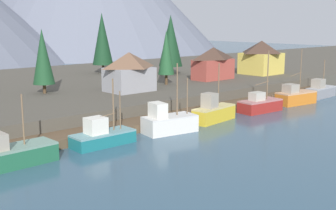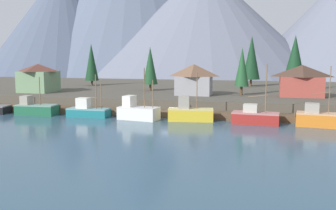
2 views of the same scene
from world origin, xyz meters
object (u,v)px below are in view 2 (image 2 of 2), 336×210
Objects in this scene: fishing_boat_green at (36,109)px; house_grey at (194,79)px; fishing_boat_white at (137,112)px; house_red at (302,81)px; fishing_boat_red at (255,117)px; conifer_mid_right at (242,67)px; conifer_near_right at (252,58)px; conifer_mid_left at (91,62)px; conifer_back_left at (295,59)px; fishing_boat_orange at (321,118)px; fishing_boat_teal at (88,111)px; fishing_boat_yellow at (190,113)px; house_green at (38,78)px; conifer_near_left at (150,66)px.

fishing_boat_green is 30.45m from house_grey.
fishing_boat_white is 32.59m from house_red.
conifer_mid_right is (-2.85, 17.98, 7.00)m from fishing_boat_red.
conifer_near_right reaches higher than fishing_boat_white.
conifer_mid_left is 50.44m from conifer_back_left.
fishing_boat_orange is 0.95× the size of conifer_mid_right.
fishing_boat_yellow is at bearing -0.72° from fishing_boat_teal.
conifer_mid_right reaches higher than house_red.
house_green is (-45.93, 14.63, 4.51)m from fishing_boat_red.
house_grey is 0.67× the size of conifer_mid_left.
fishing_boat_red is 31.17m from conifer_back_left.
conifer_mid_right reaches higher than house_grey.
fishing_boat_yellow is 0.64× the size of conifer_back_left.
fishing_boat_orange is 0.73× the size of conifer_back_left.
fishing_boat_green is at bearing -171.50° from fishing_boat_white.
conifer_back_left is at bearing 50.42° from fishing_boat_yellow.
fishing_boat_red reaches higher than fishing_boat_yellow.
house_grey is (-21.56, 16.38, 4.41)m from fishing_boat_orange.
fishing_boat_green is 39.68m from conifer_mid_right.
conifer_near_left reaches higher than fishing_boat_red.
house_grey is (25.39, 16.19, 4.53)m from fishing_boat_green.
conifer_near_left is (-31.63, 5.89, 2.49)m from house_red.
fishing_boat_green is at bearing -60.11° from house_green.
house_green is 0.76× the size of conifer_mid_right.
conifer_mid_left is at bearing 162.15° from house_red.
conifer_near_right is at bearing 56.31° from fishing_boat_teal.
fishing_boat_orange is at bearing -2.59° from fishing_boat_green.
conifer_mid_left is at bearing 95.48° from fishing_boat_green.
conifer_near_right is at bearing 9.12° from conifer_mid_left.
fishing_boat_white reaches higher than fishing_boat_yellow.
conifer_near_right reaches higher than conifer_back_left.
fishing_boat_orange is 57.42m from house_green.
fishing_boat_orange is 0.70× the size of conifer_near_right.
fishing_boat_red is 9.39m from fishing_boat_orange.
fishing_boat_orange is (28.09, 0.18, -0.07)m from fishing_boat_white.
fishing_boat_teal is 0.81× the size of fishing_boat_orange.
fishing_boat_green is 27.44m from fishing_boat_yellow.
conifer_near_right reaches higher than house_grey.
house_red is 11.54m from conifer_mid_right.
conifer_mid_right is at bearing -21.60° from conifer_mid_left.
fishing_boat_yellow reaches higher than fishing_boat_teal.
house_green is at bearing 141.69° from fishing_boat_teal.
conifer_near_right is at bearing 29.76° from house_green.
fishing_boat_teal is 40.25m from house_red.
fishing_boat_orange is 62.02m from conifer_mid_left.
fishing_boat_white is at bearing -130.93° from conifer_mid_right.
conifer_near_left is (-32.61, 23.27, 6.87)m from fishing_boat_orange.
house_grey reaches higher than fishing_boat_green.
fishing_boat_white is 24.84m from conifer_near_left.
conifer_mid_left is at bearing 78.76° from house_green.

